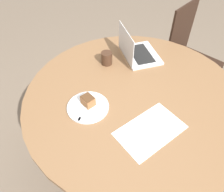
{
  "coord_description": "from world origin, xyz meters",
  "views": [
    {
      "loc": [
        -0.57,
        -0.78,
        1.73
      ],
      "look_at": [
        -0.15,
        0.02,
        0.79
      ],
      "focal_mm": 35.0,
      "sensor_mm": 36.0,
      "label": 1
    }
  ],
  "objects_px": {
    "coffee_glass": "(107,58)",
    "laptop": "(137,52)",
    "chair": "(188,57)",
    "plate": "(88,107)"
  },
  "relations": [
    {
      "from": "laptop",
      "to": "coffee_glass",
      "type": "bearing_deg",
      "value": -86.27
    },
    {
      "from": "chair",
      "to": "plate",
      "type": "height_order",
      "value": "chair"
    },
    {
      "from": "coffee_glass",
      "to": "plate",
      "type": "bearing_deg",
      "value": -131.5
    },
    {
      "from": "chair",
      "to": "plate",
      "type": "distance_m",
      "value": 1.24
    },
    {
      "from": "chair",
      "to": "coffee_glass",
      "type": "xyz_separation_m",
      "value": [
        -0.87,
        -0.02,
        0.3
      ]
    },
    {
      "from": "chair",
      "to": "coffee_glass",
      "type": "bearing_deg",
      "value": -17.9
    },
    {
      "from": "chair",
      "to": "plate",
      "type": "relative_size",
      "value": 3.94
    },
    {
      "from": "coffee_glass",
      "to": "laptop",
      "type": "xyz_separation_m",
      "value": [
        0.24,
        -0.03,
        -0.01
      ]
    },
    {
      "from": "chair",
      "to": "laptop",
      "type": "xyz_separation_m",
      "value": [
        -0.63,
        -0.06,
        0.3
      ]
    },
    {
      "from": "chair",
      "to": "laptop",
      "type": "bearing_deg",
      "value": -14.47
    }
  ]
}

